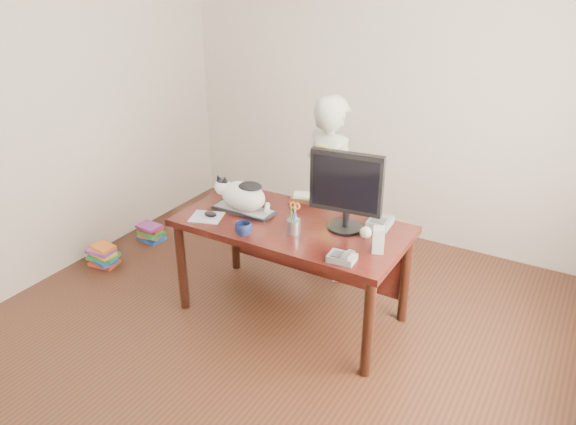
{
  "coord_description": "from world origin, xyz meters",
  "views": [
    {
      "loc": [
        1.74,
        -2.42,
        2.47
      ],
      "look_at": [
        0.0,
        0.55,
        0.85
      ],
      "focal_mm": 35.0,
      "sensor_mm": 36.0,
      "label": 1
    }
  ],
  "objects_px": {
    "baseball": "(366,232)",
    "speaker": "(378,240)",
    "monitor": "(346,187)",
    "book_stack": "(304,200)",
    "book_pile_b": "(151,233)",
    "phone": "(342,257)",
    "pen_cup": "(294,225)",
    "desk": "(297,237)",
    "person": "(331,188)",
    "keyboard": "(244,210)",
    "cat": "(241,195)",
    "book_pile_a": "(103,255)",
    "coffee_mug": "(243,229)",
    "mouse": "(210,214)",
    "calculator": "(380,222)"
  },
  "relations": [
    {
      "from": "cat",
      "to": "book_pile_b",
      "type": "bearing_deg",
      "value": 164.72
    },
    {
      "from": "book_stack",
      "to": "person",
      "type": "relative_size",
      "value": 0.16
    },
    {
      "from": "speaker",
      "to": "coffee_mug",
      "type": "bearing_deg",
      "value": 175.07
    },
    {
      "from": "keyboard",
      "to": "monitor",
      "type": "distance_m",
      "value": 0.81
    },
    {
      "from": "pen_cup",
      "to": "baseball",
      "type": "relative_size",
      "value": 2.93
    },
    {
      "from": "coffee_mug",
      "to": "book_stack",
      "type": "distance_m",
      "value": 0.65
    },
    {
      "from": "cat",
      "to": "desk",
      "type": "bearing_deg",
      "value": 13.05
    },
    {
      "from": "phone",
      "to": "pen_cup",
      "type": "bearing_deg",
      "value": 154.85
    },
    {
      "from": "mouse",
      "to": "book_stack",
      "type": "relative_size",
      "value": 0.47
    },
    {
      "from": "keyboard",
      "to": "speaker",
      "type": "height_order",
      "value": "speaker"
    },
    {
      "from": "calculator",
      "to": "monitor",
      "type": "bearing_deg",
      "value": -140.25
    },
    {
      "from": "speaker",
      "to": "book_pile_a",
      "type": "height_order",
      "value": "speaker"
    },
    {
      "from": "keyboard",
      "to": "cat",
      "type": "distance_m",
      "value": 0.12
    },
    {
      "from": "keyboard",
      "to": "pen_cup",
      "type": "relative_size",
      "value": 1.99
    },
    {
      "from": "baseball",
      "to": "speaker",
      "type": "bearing_deg",
      "value": -43.18
    },
    {
      "from": "coffee_mug",
      "to": "cat",
      "type": "bearing_deg",
      "value": 126.16
    },
    {
      "from": "phone",
      "to": "book_pile_a",
      "type": "xyz_separation_m",
      "value": [
        -2.28,
        0.1,
        -0.69
      ]
    },
    {
      "from": "mouse",
      "to": "person",
      "type": "distance_m",
      "value": 1.03
    },
    {
      "from": "desk",
      "to": "baseball",
      "type": "bearing_deg",
      "value": -2.77
    },
    {
      "from": "book_pile_a",
      "to": "book_pile_b",
      "type": "xyz_separation_m",
      "value": [
        0.03,
        0.55,
        -0.02
      ]
    },
    {
      "from": "speaker",
      "to": "person",
      "type": "distance_m",
      "value": 1.04
    },
    {
      "from": "monitor",
      "to": "mouse",
      "type": "relative_size",
      "value": 4.86
    },
    {
      "from": "pen_cup",
      "to": "baseball",
      "type": "distance_m",
      "value": 0.48
    },
    {
      "from": "cat",
      "to": "pen_cup",
      "type": "bearing_deg",
      "value": -12.72
    },
    {
      "from": "person",
      "to": "keyboard",
      "type": "bearing_deg",
      "value": 85.88
    },
    {
      "from": "keyboard",
      "to": "book_stack",
      "type": "xyz_separation_m",
      "value": [
        0.31,
        0.34,
        0.02
      ]
    },
    {
      "from": "mouse",
      "to": "calculator",
      "type": "relative_size",
      "value": 0.56
    },
    {
      "from": "desk",
      "to": "pen_cup",
      "type": "distance_m",
      "value": 0.31
    },
    {
      "from": "cat",
      "to": "baseball",
      "type": "bearing_deg",
      "value": 4.31
    },
    {
      "from": "book_pile_b",
      "to": "book_pile_a",
      "type": "bearing_deg",
      "value": -93.13
    },
    {
      "from": "keyboard",
      "to": "mouse",
      "type": "distance_m",
      "value": 0.25
    },
    {
      "from": "baseball",
      "to": "desk",
      "type": "bearing_deg",
      "value": 177.23
    },
    {
      "from": "monitor",
      "to": "speaker",
      "type": "height_order",
      "value": "monitor"
    },
    {
      "from": "mouse",
      "to": "monitor",
      "type": "bearing_deg",
      "value": -1.18
    },
    {
      "from": "book_stack",
      "to": "book_pile_b",
      "type": "height_order",
      "value": "book_stack"
    },
    {
      "from": "phone",
      "to": "coffee_mug",
      "type": "bearing_deg",
      "value": 177.69
    },
    {
      "from": "coffee_mug",
      "to": "baseball",
      "type": "bearing_deg",
      "value": 27.53
    },
    {
      "from": "keyboard",
      "to": "pen_cup",
      "type": "distance_m",
      "value": 0.5
    },
    {
      "from": "mouse",
      "to": "coffee_mug",
      "type": "xyz_separation_m",
      "value": [
        0.36,
        -0.11,
        0.02
      ]
    },
    {
      "from": "monitor",
      "to": "book_stack",
      "type": "relative_size",
      "value": 2.26
    },
    {
      "from": "person",
      "to": "pen_cup",
      "type": "bearing_deg",
      "value": 121.69
    },
    {
      "from": "desk",
      "to": "monitor",
      "type": "height_order",
      "value": "monitor"
    },
    {
      "from": "desk",
      "to": "baseball",
      "type": "relative_size",
      "value": 20.33
    },
    {
      "from": "monitor",
      "to": "baseball",
      "type": "bearing_deg",
      "value": -18.49
    },
    {
      "from": "mouse",
      "to": "person",
      "type": "height_order",
      "value": "person"
    },
    {
      "from": "book_stack",
      "to": "desk",
      "type": "bearing_deg",
      "value": -87.44
    },
    {
      "from": "person",
      "to": "phone",
      "type": "bearing_deg",
      "value": 142.69
    },
    {
      "from": "keyboard",
      "to": "book_stack",
      "type": "bearing_deg",
      "value": 47.46
    },
    {
      "from": "desk",
      "to": "phone",
      "type": "bearing_deg",
      "value": -35.44
    },
    {
      "from": "keyboard",
      "to": "book_stack",
      "type": "height_order",
      "value": "book_stack"
    }
  ]
}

